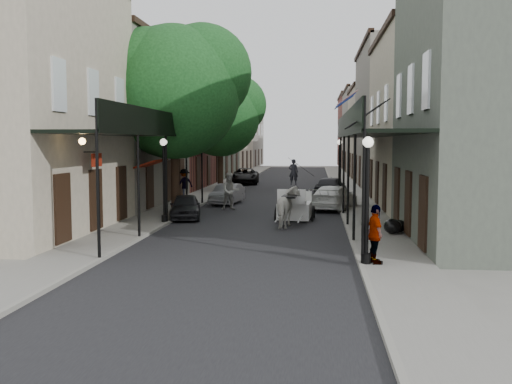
% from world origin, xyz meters
% --- Properties ---
extents(ground, '(140.00, 140.00, 0.00)m').
position_xyz_m(ground, '(0.00, 0.00, 0.00)').
color(ground, gray).
rests_on(ground, ground).
extents(road, '(8.00, 90.00, 0.01)m').
position_xyz_m(road, '(0.00, 20.00, 0.01)').
color(road, black).
rests_on(road, ground).
extents(sidewalk_left, '(2.20, 90.00, 0.12)m').
position_xyz_m(sidewalk_left, '(-5.00, 20.00, 0.06)').
color(sidewalk_left, gray).
rests_on(sidewalk_left, ground).
extents(sidewalk_right, '(2.20, 90.00, 0.12)m').
position_xyz_m(sidewalk_right, '(5.00, 20.00, 0.06)').
color(sidewalk_right, gray).
rests_on(sidewalk_right, ground).
extents(building_row_left, '(5.00, 80.00, 10.50)m').
position_xyz_m(building_row_left, '(-8.60, 30.00, 5.25)').
color(building_row_left, '#C1B39A').
rests_on(building_row_left, ground).
extents(building_row_right, '(5.00, 80.00, 10.50)m').
position_xyz_m(building_row_right, '(8.60, 30.00, 5.25)').
color(building_row_right, slate).
rests_on(building_row_right, ground).
extents(gallery_left, '(2.20, 18.05, 4.88)m').
position_xyz_m(gallery_left, '(-4.79, 6.98, 4.05)').
color(gallery_left, black).
rests_on(gallery_left, sidewalk_left).
extents(gallery_right, '(2.20, 18.05, 4.88)m').
position_xyz_m(gallery_right, '(4.79, 6.98, 4.05)').
color(gallery_right, black).
rests_on(gallery_right, sidewalk_right).
extents(tree_near, '(7.31, 6.80, 9.63)m').
position_xyz_m(tree_near, '(-4.20, 10.18, 6.49)').
color(tree_near, '#382619').
rests_on(tree_near, sidewalk_left).
extents(tree_far, '(6.45, 6.00, 8.61)m').
position_xyz_m(tree_far, '(-4.25, 24.18, 5.84)').
color(tree_far, '#382619').
rests_on(tree_far, sidewalk_left).
extents(lamppost_right_near, '(0.32, 0.32, 3.71)m').
position_xyz_m(lamppost_right_near, '(4.10, -2.00, 2.05)').
color(lamppost_right_near, black).
rests_on(lamppost_right_near, sidewalk_right).
extents(lamppost_left, '(0.32, 0.32, 3.71)m').
position_xyz_m(lamppost_left, '(-4.10, 6.00, 2.05)').
color(lamppost_left, black).
rests_on(lamppost_left, sidewalk_left).
extents(lamppost_right_far, '(0.32, 0.32, 3.71)m').
position_xyz_m(lamppost_right_far, '(4.10, 18.00, 2.05)').
color(lamppost_right_far, black).
rests_on(lamppost_right_far, sidewalk_right).
extents(horse, '(1.08, 2.13, 1.75)m').
position_xyz_m(horse, '(1.48, 5.72, 0.87)').
color(horse, silver).
rests_on(horse, ground).
extents(carriage, '(1.92, 2.67, 2.92)m').
position_xyz_m(carriage, '(1.65, 8.44, 1.14)').
color(carriage, black).
rests_on(carriage, ground).
extents(pedestrian_walking, '(1.17, 1.03, 2.02)m').
position_xyz_m(pedestrian_walking, '(-2.00, 11.78, 1.01)').
color(pedestrian_walking, '#A5A49C').
rests_on(pedestrian_walking, ground).
extents(pedestrian_sidewalk_left, '(1.36, 1.32, 1.87)m').
position_xyz_m(pedestrian_sidewalk_left, '(-5.64, 16.54, 1.05)').
color(pedestrian_sidewalk_left, gray).
rests_on(pedestrian_sidewalk_left, sidewalk_left).
extents(pedestrian_sidewalk_right, '(0.63, 1.08, 1.74)m').
position_xyz_m(pedestrian_sidewalk_right, '(4.36, -2.00, 0.99)').
color(pedestrian_sidewalk_right, gray).
rests_on(pedestrian_sidewalk_right, sidewalk_right).
extents(car_left_near, '(2.04, 3.70, 1.19)m').
position_xyz_m(car_left_near, '(-3.60, 7.94, 0.60)').
color(car_left_near, black).
rests_on(car_left_near, ground).
extents(car_left_mid, '(1.73, 3.77, 1.20)m').
position_xyz_m(car_left_mid, '(-2.60, 14.53, 0.60)').
color(car_left_mid, '#959499').
rests_on(car_left_mid, ground).
extents(car_left_far, '(2.61, 5.14, 1.39)m').
position_xyz_m(car_left_far, '(-3.60, 31.06, 0.69)').
color(car_left_far, black).
rests_on(car_left_far, ground).
extents(car_right_near, '(3.02, 4.87, 1.32)m').
position_xyz_m(car_right_near, '(3.60, 12.48, 0.66)').
color(car_right_near, white).
rests_on(car_right_near, ground).
extents(car_right_far, '(2.50, 4.53, 1.46)m').
position_xyz_m(car_right_far, '(3.60, 19.00, 0.73)').
color(car_right_far, black).
rests_on(car_right_far, ground).
extents(trash_bags, '(0.95, 1.10, 0.59)m').
position_xyz_m(trash_bags, '(5.72, 3.81, 0.39)').
color(trash_bags, black).
rests_on(trash_bags, sidewalk_right).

